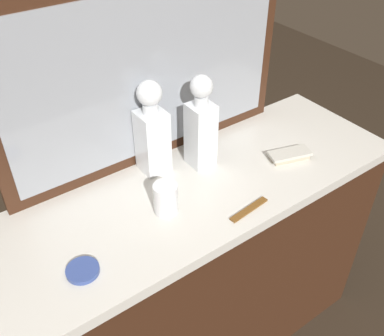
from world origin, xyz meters
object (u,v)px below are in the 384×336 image
Objects in this scene: silver_brush_far_left at (289,155)px; porcelain_dish at (83,270)px; crystal_tumbler_front at (166,200)px; crystal_decanter_rear at (201,130)px; tortoiseshell_comb at (249,209)px; crystal_decanter_center at (152,136)px.

porcelain_dish is at bearing -177.09° from silver_brush_far_left.
silver_brush_far_left reaches higher than porcelain_dish.
crystal_tumbler_front reaches higher than porcelain_dish.
crystal_tumbler_front is at bearing 12.60° from porcelain_dish.
crystal_decanter_rear reaches higher than tortoiseshell_comb.
porcelain_dish is (-0.29, -0.06, -0.04)m from crystal_tumbler_front.
crystal_decanter_rear reaches higher than crystal_tumbler_front.
silver_brush_far_left is (0.39, -0.22, -0.11)m from crystal_decanter_center.
crystal_decanter_center is 0.46m from silver_brush_far_left.
crystal_decanter_center is at bearing 34.73° from porcelain_dish.
crystal_tumbler_front is at bearing 144.67° from tortoiseshell_comb.
silver_brush_far_left is 1.81× the size of porcelain_dish.
crystal_tumbler_front is at bearing -112.17° from crystal_decanter_center.
silver_brush_far_left is at bearing -31.20° from crystal_decanter_rear.
crystal_tumbler_front is at bearing 176.84° from silver_brush_far_left.
silver_brush_far_left is 0.30m from tortoiseshell_comb.
porcelain_dish is at bearing -167.40° from crystal_tumbler_front.
crystal_decanter_rear is 3.72× the size of porcelain_dish.
porcelain_dish is (-0.51, -0.19, -0.12)m from crystal_decanter_rear.
crystal_tumbler_front is 0.66× the size of tortoiseshell_comb.
porcelain_dish is at bearing -145.27° from crystal_decanter_center.
crystal_tumbler_front is 0.30m from porcelain_dish.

